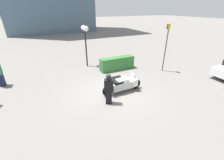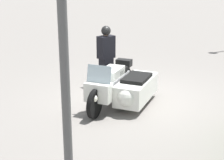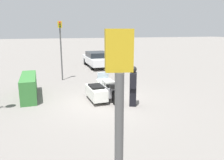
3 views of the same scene
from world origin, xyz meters
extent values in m
plane|color=slate|center=(0.00, 0.00, 0.00)|extent=(160.00, 160.00, 0.00)
cylinder|color=black|center=(1.62, -0.30, 0.33)|extent=(0.67, 0.12, 0.67)
cylinder|color=black|center=(-0.38, -0.35, 0.33)|extent=(0.67, 0.12, 0.67)
cylinder|color=black|center=(0.42, 0.28, 0.26)|extent=(0.52, 0.11, 0.52)
cube|color=#B7B7BC|center=(0.62, -0.32, 0.46)|extent=(1.42, 0.48, 0.45)
cube|color=silver|center=(0.62, -0.32, 0.78)|extent=(0.78, 0.44, 0.24)
cube|color=black|center=(0.30, -0.33, 0.76)|extent=(0.57, 0.44, 0.12)
cube|color=silver|center=(1.42, -0.30, 0.55)|extent=(0.33, 0.61, 0.44)
cube|color=silver|center=(1.37, -0.30, 0.96)|extent=(0.13, 0.58, 0.40)
sphere|color=white|center=(1.67, -0.30, 0.48)|extent=(0.18, 0.18, 0.18)
cube|color=silver|center=(0.48, 0.29, 0.41)|extent=(1.60, 0.69, 0.50)
sphere|color=silver|center=(1.16, 0.30, 0.43)|extent=(0.48, 0.47, 0.47)
cube|color=black|center=(0.48, 0.29, 0.70)|extent=(0.89, 0.57, 0.09)
cube|color=black|center=(-0.25, -0.34, 0.83)|extent=(0.25, 0.41, 0.18)
cube|color=black|center=(-0.64, -1.05, 0.40)|extent=(0.42, 0.40, 0.80)
cube|color=black|center=(-0.64, -1.05, 1.12)|extent=(0.55, 0.46, 0.64)
sphere|color=tan|center=(-0.64, -1.05, 1.55)|extent=(0.22, 0.22, 0.22)
sphere|color=black|center=(-0.64, -1.05, 1.59)|extent=(0.27, 0.27, 0.27)
cylinder|color=#4C4C4C|center=(5.38, 1.29, 1.66)|extent=(0.09, 0.09, 3.32)
camera|label=1|loc=(-3.50, -7.36, 4.77)|focal=24.00mm
camera|label=2|loc=(8.02, 2.93, 3.19)|focal=55.00mm
camera|label=3|loc=(-8.84, 2.66, 3.19)|focal=35.00mm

